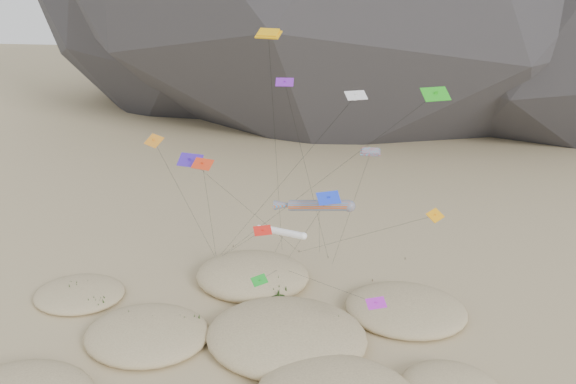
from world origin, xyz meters
name	(u,v)px	position (x,y,z in m)	size (l,w,h in m)	color
ground	(249,379)	(0.00, 0.00, 0.00)	(500.00, 500.00, 0.00)	#CCB789
dunes	(246,344)	(-1.19, 4.15, 0.71)	(49.74, 36.21, 3.55)	#CCB789
dune_grass	(250,349)	(-0.63, 3.22, 0.84)	(41.88, 28.53, 1.41)	black
kite_stakes	(298,259)	(1.28, 23.51, 0.15)	(24.24, 6.45, 0.30)	#3F2D1E
rainbow_tube_kite	(316,206)	(4.67, 11.64, 12.70)	(8.42, 15.55, 13.63)	#DE5317
white_tube_kite	(283,232)	(1.67, 9.11, 10.68)	(6.34, 17.38, 11.27)	white
orange_parafoil	(269,38)	(-0.30, 13.23, 28.87)	(2.67, 13.84, 29.78)	#E8A20C
multi_parafoil	(370,154)	(9.75, 15.48, 17.25)	(5.13, 8.26, 17.88)	red
delta_kites	(295,172)	(2.68, 10.55, 16.58)	(30.14, 21.59, 24.83)	blue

